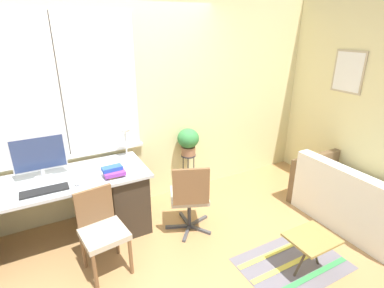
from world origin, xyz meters
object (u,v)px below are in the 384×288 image
object	(u,v)px
mouse	(77,183)
desk_chair_wooden	(102,229)
potted_plant	(188,140)
office_chair_swivel	(190,196)
plant_stand	(188,161)
keyboard	(45,191)
desk_lamp	(125,133)
folding_stool	(312,240)
book_stack	(113,172)
couch_loveseat	(357,202)
monitor	(39,156)

from	to	relation	value
mouse	desk_chair_wooden	size ratio (longest dim) A/B	0.09
desk_chair_wooden	potted_plant	world-z (taller)	potted_plant
office_chair_swivel	plant_stand	size ratio (longest dim) A/B	1.45
potted_plant	keyboard	bearing A→B (deg)	-165.82
desk_lamp	office_chair_swivel	world-z (taller)	desk_lamp
potted_plant	folding_stool	bearing A→B (deg)	-79.32
mouse	desk_chair_wooden	xyz separation A→B (m)	(0.12, -0.39, -0.33)
desk_chair_wooden	desk_lamp	bearing A→B (deg)	50.20
mouse	book_stack	bearing A→B (deg)	3.24
keyboard	desk_chair_wooden	xyz separation A→B (m)	(0.41, -0.41, -0.32)
office_chair_swivel	couch_loveseat	bearing A→B (deg)	179.37
desk_chair_wooden	potted_plant	size ratio (longest dim) A/B	2.22
couch_loveseat	folding_stool	size ratio (longest dim) A/B	3.31
mouse	desk_lamp	world-z (taller)	desk_lamp
mouse	folding_stool	world-z (taller)	mouse
mouse	desk_lamp	distance (m)	0.83
keyboard	book_stack	bearing A→B (deg)	0.44
book_stack	desk_chair_wooden	distance (m)	0.60
book_stack	couch_loveseat	size ratio (longest dim) A/B	0.16
book_stack	couch_loveseat	distance (m)	2.87
book_stack	desk_lamp	bearing A→B (deg)	56.67
keyboard	monitor	bearing A→B (deg)	88.06
desk_lamp	office_chair_swivel	distance (m)	1.06
keyboard	desk_lamp	xyz separation A→B (m)	(0.93, 0.41, 0.30)
book_stack	monitor	bearing A→B (deg)	154.29
office_chair_swivel	desk_lamp	bearing A→B (deg)	-34.14
office_chair_swivel	potted_plant	size ratio (longest dim) A/B	2.39
office_chair_swivel	plant_stand	bearing A→B (deg)	-94.27
desk_chair_wooden	folding_stool	world-z (taller)	desk_chair_wooden
office_chair_swivel	plant_stand	xyz separation A→B (m)	(0.38, 0.76, 0.04)
couch_loveseat	plant_stand	world-z (taller)	couch_loveseat
mouse	couch_loveseat	distance (m)	3.20
couch_loveseat	keyboard	bearing A→B (deg)	71.53
plant_stand	keyboard	bearing A→B (deg)	-165.82
keyboard	desk_lamp	bearing A→B (deg)	23.82
potted_plant	folding_stool	xyz separation A→B (m)	(0.35, -1.84, -0.45)
potted_plant	office_chair_swivel	bearing A→B (deg)	-116.60
plant_stand	potted_plant	distance (m)	0.31
desk_chair_wooden	book_stack	bearing A→B (deg)	51.14
keyboard	potted_plant	distance (m)	1.84
keyboard	plant_stand	xyz separation A→B (m)	(1.79, 0.45, -0.26)
couch_loveseat	plant_stand	xyz separation A→B (m)	(-1.47, 1.54, 0.23)
mouse	folding_stool	distance (m)	2.33
desk_lamp	plant_stand	bearing A→B (deg)	2.64
mouse	plant_stand	bearing A→B (deg)	17.36
keyboard	desk_chair_wooden	size ratio (longest dim) A/B	0.53
desk_chair_wooden	couch_loveseat	bearing A→B (deg)	-20.86
plant_stand	couch_loveseat	bearing A→B (deg)	-46.31
mouse	couch_loveseat	size ratio (longest dim) A/B	0.05
potted_plant	mouse	bearing A→B (deg)	-162.64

